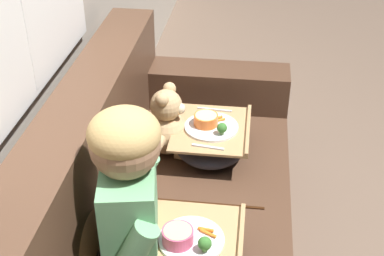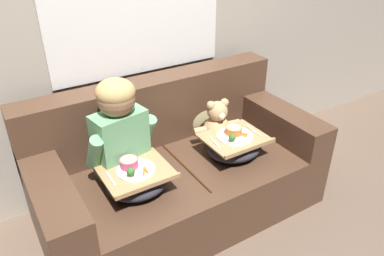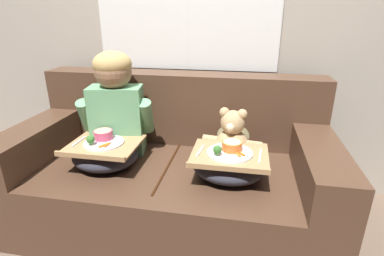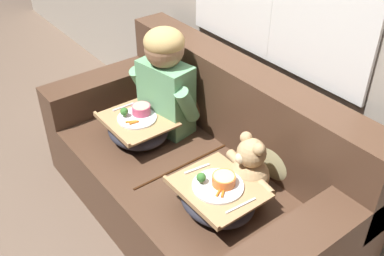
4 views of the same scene
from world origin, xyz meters
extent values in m
plane|color=brown|center=(0.00, 0.00, 0.00)|extent=(14.00, 14.00, 0.00)
cube|color=#A89E8E|center=(0.00, 0.58, 1.30)|extent=(8.00, 0.05, 2.60)
cube|color=#4C3323|center=(0.00, 0.00, 0.21)|extent=(1.91, 0.96, 0.41)
cube|color=#4C3323|center=(0.00, 0.37, 0.65)|extent=(1.91, 0.22, 0.48)
cube|color=#4C3323|center=(-0.84, 0.00, 0.52)|extent=(0.22, 0.96, 0.22)
cube|color=#4C3323|center=(0.84, 0.00, 0.52)|extent=(0.22, 0.96, 0.22)
cube|color=#32190A|center=(0.00, -0.02, 0.41)|extent=(0.01, 0.70, 0.01)
ellipsoid|color=#B2754C|center=(-0.37, 0.30, 0.57)|extent=(0.34, 0.16, 0.35)
ellipsoid|color=tan|center=(0.37, 0.30, 0.57)|extent=(0.31, 0.15, 0.32)
cube|color=#66A370|center=(-0.37, 0.10, 0.63)|extent=(0.35, 0.23, 0.44)
sphere|color=#936B4C|center=(-0.37, 0.10, 0.95)|extent=(0.23, 0.23, 0.23)
ellipsoid|color=tan|center=(-0.37, 0.10, 0.99)|extent=(0.23, 0.23, 0.16)
cylinder|color=#66A370|center=(-0.55, 0.05, 0.66)|extent=(0.11, 0.18, 0.24)
cylinder|color=#66A370|center=(-0.18, 0.12, 0.66)|extent=(0.11, 0.18, 0.24)
sphere|color=tan|center=(0.37, 0.10, 0.51)|extent=(0.20, 0.20, 0.20)
sphere|color=tan|center=(0.37, 0.10, 0.66)|extent=(0.15, 0.15, 0.15)
sphere|color=tan|center=(0.31, 0.11, 0.72)|extent=(0.06, 0.06, 0.06)
sphere|color=tan|center=(0.42, 0.09, 0.72)|extent=(0.06, 0.06, 0.06)
sphere|color=beige|center=(0.36, 0.04, 0.66)|extent=(0.05, 0.05, 0.05)
sphere|color=black|center=(0.35, 0.02, 0.66)|extent=(0.02, 0.02, 0.02)
cylinder|color=tan|center=(0.24, 0.12, 0.53)|extent=(0.11, 0.07, 0.05)
cylinder|color=tan|center=(0.50, 0.08, 0.53)|extent=(0.11, 0.07, 0.05)
cylinder|color=tan|center=(0.31, 0.01, 0.44)|extent=(0.07, 0.10, 0.05)
cylinder|color=tan|center=(0.40, -0.01, 0.44)|extent=(0.07, 0.10, 0.05)
ellipsoid|color=#2D2D38|center=(-0.37, -0.11, 0.48)|extent=(0.39, 0.34, 0.13)
cube|color=tan|center=(-0.37, -0.11, 0.55)|extent=(0.40, 0.36, 0.01)
cube|color=tan|center=(-0.37, -0.28, 0.56)|extent=(0.40, 0.02, 0.02)
cylinder|color=silver|center=(-0.37, -0.11, 0.56)|extent=(0.23, 0.23, 0.01)
cylinder|color=#D64C70|center=(-0.39, -0.07, 0.59)|extent=(0.11, 0.11, 0.05)
cylinder|color=#E5D189|center=(-0.39, -0.07, 0.62)|extent=(0.10, 0.10, 0.01)
sphere|color=#38702D|center=(-0.42, -0.16, 0.60)|extent=(0.05, 0.05, 0.05)
cylinder|color=#7A9E56|center=(-0.42, -0.16, 0.58)|extent=(0.02, 0.02, 0.02)
cylinder|color=orange|center=(-0.34, -0.17, 0.57)|extent=(0.04, 0.06, 0.01)
cylinder|color=orange|center=(-0.32, -0.16, 0.57)|extent=(0.02, 0.06, 0.01)
cube|color=silver|center=(-0.52, -0.11, 0.56)|extent=(0.01, 0.14, 0.01)
ellipsoid|color=#2D2D38|center=(0.37, -0.11, 0.48)|extent=(0.40, 0.34, 0.13)
cube|color=tan|center=(0.37, -0.11, 0.55)|extent=(0.42, 0.35, 0.01)
cube|color=tan|center=(0.37, -0.28, 0.56)|extent=(0.42, 0.02, 0.02)
cylinder|color=silver|center=(0.37, -0.11, 0.56)|extent=(0.25, 0.25, 0.01)
cylinder|color=orange|center=(0.38, -0.08, 0.59)|extent=(0.11, 0.11, 0.05)
cylinder|color=#E5D189|center=(0.38, -0.08, 0.61)|extent=(0.10, 0.10, 0.01)
sphere|color=#38702D|center=(0.30, -0.16, 0.60)|extent=(0.05, 0.05, 0.05)
cylinder|color=#7A9E56|center=(0.30, -0.16, 0.58)|extent=(0.02, 0.02, 0.02)
cylinder|color=orange|center=(0.41, -0.14, 0.57)|extent=(0.04, 0.05, 0.01)
cylinder|color=orange|center=(0.43, -0.13, 0.57)|extent=(0.04, 0.05, 0.01)
cube|color=silver|center=(0.20, -0.11, 0.56)|extent=(0.03, 0.14, 0.01)
cube|color=silver|center=(0.53, -0.11, 0.56)|extent=(0.02, 0.17, 0.01)
camera|label=1|loc=(-1.70, -0.28, 1.89)|focal=50.00mm
camera|label=2|loc=(-1.03, -1.81, 1.87)|focal=35.00mm
camera|label=3|loc=(0.43, -1.59, 1.27)|focal=28.00mm
camera|label=4|loc=(1.56, -1.17, 2.02)|focal=42.00mm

